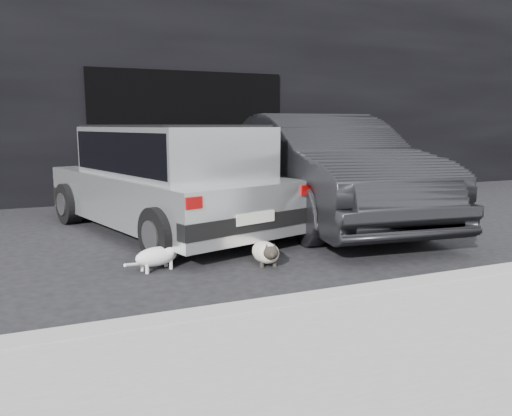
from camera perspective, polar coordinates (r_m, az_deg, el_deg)
name	(u,v)px	position (r m, az deg, el deg)	size (l,w,h in m)	color
ground	(197,245)	(6.50, -6.76, -4.17)	(80.00, 80.00, 0.00)	black
building_facade	(166,84)	(12.43, -10.21, 13.83)	(34.00, 4.00, 5.00)	black
garage_opening	(189,136)	(10.44, -7.61, 8.15)	(4.00, 0.10, 2.60)	black
curb	(386,292)	(4.65, 14.59, -9.23)	(18.00, 0.25, 0.12)	gray
sidewalk	(496,347)	(3.83, 25.76, -14.09)	(18.00, 2.20, 0.11)	gray
silver_hatchback	(168,174)	(7.21, -10.02, 3.83)	(2.98, 4.51, 1.53)	silver
second_car	(321,168)	(7.94, 7.46, 4.51)	(1.80, 5.16, 1.70)	black
cat_siamese	(266,252)	(5.54, 1.18, -5.10)	(0.40, 0.84, 0.29)	beige
cat_white	(159,255)	(5.43, -11.00, -5.31)	(0.67, 0.35, 0.33)	white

